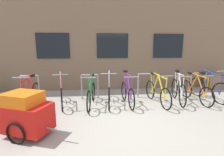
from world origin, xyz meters
name	(u,v)px	position (x,y,z in m)	size (l,w,h in m)	color
ground_plane	(126,121)	(0.00, 0.00, 0.00)	(42.00, 42.00, 0.00)	#9E998E
storefront_building	(107,27)	(0.00, 6.02, 2.91)	(28.00, 5.68, 5.83)	#7A604C
bike_rack	(118,83)	(0.07, 1.90, 0.54)	(6.61, 0.05, 0.89)	gray
bicycle_pink	(61,93)	(-1.81, 1.41, 0.38)	(0.51, 1.69, 1.07)	black
bicycle_white	(178,90)	(2.01, 1.31, 0.39)	(0.51, 1.66, 1.05)	black
bicycle_yellow	(157,92)	(1.26, 1.23, 0.37)	(0.44, 1.74, 1.02)	black
bicycle_orange	(196,91)	(2.59, 1.27, 0.36)	(0.44, 1.68, 0.99)	black
bicycle_red	(30,95)	(-2.70, 1.24, 0.38)	(0.44, 1.75, 1.04)	black
bicycle_blue	(208,89)	(3.16, 1.44, 0.39)	(0.49, 1.70, 1.10)	black
bicycle_purple	(127,93)	(0.28, 1.25, 0.37)	(0.44, 1.62, 1.07)	black
bicycle_green	(91,94)	(-0.87, 1.24, 0.37)	(0.44, 1.74, 1.02)	black
bicycle_silver	(109,92)	(-0.30, 1.35, 0.38)	(0.44, 1.71, 1.09)	black
bike_trailer	(27,114)	(-2.13, -0.45, 0.47)	(1.46, 0.89, 0.93)	red
planter_box	(214,82)	(4.43, 2.85, 0.30)	(0.70, 0.44, 0.60)	olive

